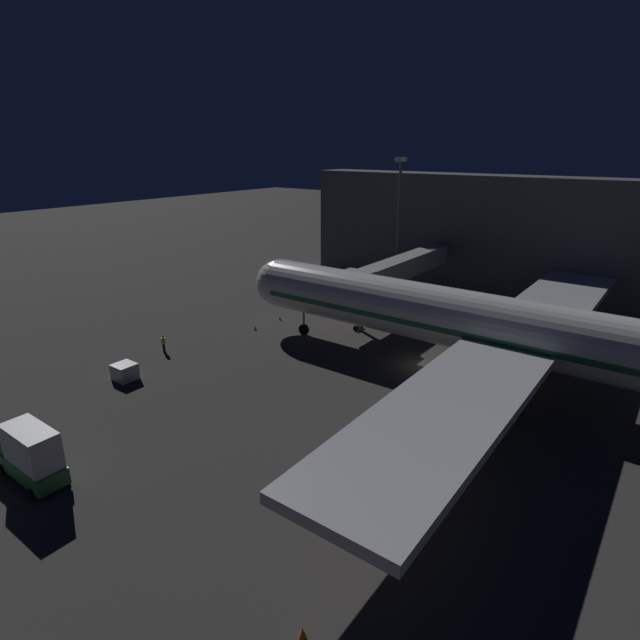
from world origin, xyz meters
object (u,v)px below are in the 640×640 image
airliner_at_gate (518,333)px  traffic_cone_nose_starboard (255,328)px  apron_floodlight_mast (398,214)px  cargo_truck_aft (30,453)px  traffic_cone_nose_port (280,318)px  jet_bridge (393,271)px  traffic_cone_wingtip_svc_side (303,632)px  ground_crew_near_nose_gear (163,343)px  baggage_container_near_belt (125,372)px

airliner_at_gate → traffic_cone_nose_starboard: bearing=-85.6°
apron_floodlight_mast → cargo_truck_aft: apron_floodlight_mast is taller
traffic_cone_nose_starboard → cargo_truck_aft: bearing=15.4°
cargo_truck_aft → traffic_cone_nose_starboard: cargo_truck_aft is taller
cargo_truck_aft → traffic_cone_nose_port: (-33.11, -7.90, -1.65)m
jet_bridge → traffic_cone_nose_port: 15.26m
traffic_cone_nose_port → traffic_cone_wingtip_svc_side: same height
cargo_truck_aft → traffic_cone_nose_port: bearing=-166.6°
jet_bridge → cargo_truck_aft: 43.97m
traffic_cone_wingtip_svc_side → cargo_truck_aft: bearing=-85.6°
ground_crew_near_nose_gear → traffic_cone_nose_starboard: size_ratio=3.35×
airliner_at_gate → traffic_cone_wingtip_svc_side: size_ratio=107.40×
traffic_cone_wingtip_svc_side → ground_crew_near_nose_gear: bearing=-117.8°
ground_crew_near_nose_gear → apron_floodlight_mast: bearing=170.7°
apron_floodlight_mast → ground_crew_near_nose_gear: size_ratio=10.16×
traffic_cone_wingtip_svc_side → baggage_container_near_belt: bearing=-109.8°
cargo_truck_aft → jet_bridge: bearing=177.8°
cargo_truck_aft → traffic_cone_nose_starboard: size_ratio=10.67×
apron_floodlight_mast → traffic_cone_wingtip_svc_side: (54.81, 25.31, -10.53)m
traffic_cone_nose_port → traffic_cone_wingtip_svc_side: bearing=42.2°
traffic_cone_nose_port → ground_crew_near_nose_gear: bearing=-11.4°
cargo_truck_aft → apron_floodlight_mast: bearing=-175.3°
airliner_at_gate → traffic_cone_wingtip_svc_side: bearing=-0.1°
apron_floodlight_mast → ground_crew_near_nose_gear: bearing=-9.3°
airliner_at_gate → traffic_cone_nose_port: (-2.20, -28.60, -5.07)m
airliner_at_gate → traffic_cone_nose_starboard: (2.20, -28.60, -5.07)m
cargo_truck_aft → traffic_cone_wingtip_svc_side: (-1.60, 20.68, -1.65)m
airliner_at_gate → apron_floodlight_mast: apron_floodlight_mast is taller
traffic_cone_nose_port → traffic_cone_nose_starboard: 4.40m
apron_floodlight_mast → ground_crew_near_nose_gear: (38.16, -6.25, -9.79)m
jet_bridge → baggage_container_near_belt: size_ratio=12.99×
airliner_at_gate → jet_bridge: airliner_at_gate is taller
airliner_at_gate → ground_crew_near_nose_gear: airliner_at_gate is taller
apron_floodlight_mast → traffic_cone_nose_port: (23.30, -3.26, -10.53)m
traffic_cone_nose_starboard → jet_bridge: bearing=147.6°
apron_floodlight_mast → traffic_cone_wingtip_svc_side: 61.28m
baggage_container_near_belt → traffic_cone_wingtip_svc_side: size_ratio=3.39×
airliner_at_gate → apron_floodlight_mast: (-25.50, -25.34, 5.46)m
traffic_cone_nose_port → traffic_cone_nose_starboard: (4.40, 0.00, 0.00)m
jet_bridge → traffic_cone_nose_starboard: size_ratio=44.08×
cargo_truck_aft → baggage_container_near_belt: cargo_truck_aft is taller
baggage_container_near_belt → jet_bridge: bearing=162.5°
cargo_truck_aft → baggage_container_near_belt: 14.70m
apron_floodlight_mast → traffic_cone_wingtip_svc_side: size_ratio=34.03×
jet_bridge → ground_crew_near_nose_gear: 28.81m
airliner_at_gate → ground_crew_near_nose_gear: (12.66, -31.59, -4.33)m
apron_floodlight_mast → traffic_cone_nose_starboard: bearing=-6.7°
airliner_at_gate → cargo_truck_aft: (30.91, -20.70, -3.42)m
ground_crew_near_nose_gear → traffic_cone_nose_port: size_ratio=3.35×
traffic_cone_nose_starboard → baggage_container_near_belt: bearing=-1.5°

